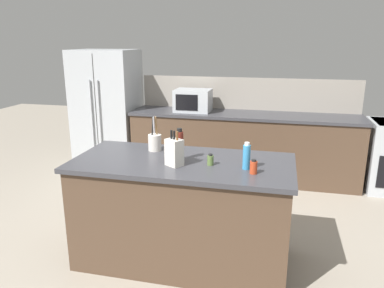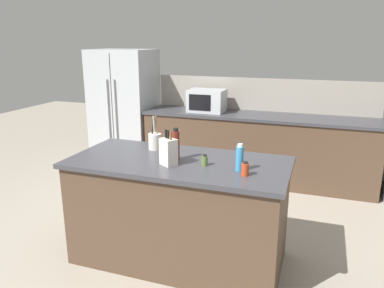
{
  "view_description": "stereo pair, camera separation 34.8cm",
  "coord_description": "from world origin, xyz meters",
  "views": [
    {
      "loc": [
        0.78,
        -2.91,
        1.93
      ],
      "look_at": [
        0.0,
        0.35,
        0.99
      ],
      "focal_mm": 35.0,
      "sensor_mm": 36.0,
      "label": 1
    },
    {
      "loc": [
        1.11,
        -2.81,
        1.93
      ],
      "look_at": [
        0.0,
        0.35,
        0.99
      ],
      "focal_mm": 35.0,
      "sensor_mm": 36.0,
      "label": 2
    }
  ],
  "objects": [
    {
      "name": "utensil_crock",
      "position": [
        -0.32,
        0.23,
        1.02
      ],
      "size": [
        0.12,
        0.12,
        0.32
      ],
      "color": "beige",
      "rests_on": "kitchen_island"
    },
    {
      "name": "wall_backsplash",
      "position": [
        0.3,
        2.52,
        1.17
      ],
      "size": [
        3.13,
        0.03,
        0.46
      ],
      "primitive_type": "cube",
      "color": "gray",
      "rests_on": "back_counter_run"
    },
    {
      "name": "refrigerator",
      "position": [
        -1.78,
        2.25,
        0.89
      ],
      "size": [
        0.91,
        0.75,
        1.78
      ],
      "color": "#ADB2B7",
      "rests_on": "ground_plane"
    },
    {
      "name": "knife_block",
      "position": [
        -0.03,
        -0.14,
        1.05
      ],
      "size": [
        0.16,
        0.15,
        0.29
      ],
      "rotation": [
        0.0,
        0.0,
        -0.57
      ],
      "color": "beige",
      "rests_on": "kitchen_island"
    },
    {
      "name": "spice_jar_oregano",
      "position": [
        0.25,
        -0.06,
        0.98
      ],
      "size": [
        0.05,
        0.05,
        0.1
      ],
      "color": "#567038",
      "rests_on": "kitchen_island"
    },
    {
      "name": "dish_soap_bottle",
      "position": [
        0.55,
        -0.08,
        1.04
      ],
      "size": [
        0.06,
        0.06,
        0.22
      ],
      "color": "#3384BC",
      "rests_on": "kitchen_island"
    },
    {
      "name": "vinegar_bottle",
      "position": [
        -0.03,
        0.01,
        1.07
      ],
      "size": [
        0.06,
        0.06,
        0.28
      ],
      "color": "maroon",
      "rests_on": "kitchen_island"
    },
    {
      "name": "microwave",
      "position": [
        -0.43,
        2.2,
        1.09
      ],
      "size": [
        0.5,
        0.39,
        0.31
      ],
      "color": "#ADB2B7",
      "rests_on": "back_counter_run"
    },
    {
      "name": "kitchen_island",
      "position": [
        0.0,
        0.0,
        0.47
      ],
      "size": [
        1.87,
        0.89,
        0.94
      ],
      "color": "#4C3828",
      "rests_on": "ground_plane"
    },
    {
      "name": "spice_jar_paprika",
      "position": [
        0.61,
        -0.18,
        0.99
      ],
      "size": [
        0.06,
        0.06,
        0.11
      ],
      "color": "#B73D1E",
      "rests_on": "kitchen_island"
    },
    {
      "name": "back_counter_run",
      "position": [
        0.3,
        2.2,
        0.47
      ],
      "size": [
        3.17,
        0.66,
        0.94
      ],
      "color": "#4C3828",
      "rests_on": "ground_plane"
    },
    {
      "name": "ground_plane",
      "position": [
        0.0,
        0.0,
        0.0
      ],
      "size": [
        14.0,
        14.0,
        0.0
      ],
      "primitive_type": "plane",
      "color": "gray"
    }
  ]
}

